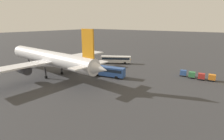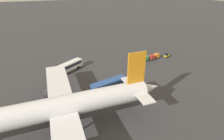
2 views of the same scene
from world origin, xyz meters
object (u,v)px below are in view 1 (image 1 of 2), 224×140
airplane (50,58)px  worker_person (130,60)px  shuttle_bus_far (108,71)px  cargo_cart_orange (212,77)px  cargo_cart_green (192,75)px  cargo_cart_red (201,76)px  cargo_cart_blue (183,73)px  shuttle_bus_near (116,59)px

airplane → worker_person: bearing=-105.2°
airplane → shuttle_bus_far: bearing=-144.7°
cargo_cart_orange → shuttle_bus_far: bearing=28.5°
worker_person → cargo_cart_orange: (-33.25, 7.95, 0.32)m
cargo_cart_green → cargo_cart_red: bearing=178.4°
worker_person → cargo_cart_orange: 34.18m
airplane → cargo_cart_red: size_ratio=22.23×
shuttle_bus_far → cargo_cart_red: bearing=-161.1°
cargo_cart_blue → shuttle_bus_far: bearing=37.7°
cargo_cart_red → cargo_cart_blue: bearing=-6.4°
cargo_cart_green → cargo_cart_blue: same height
shuttle_bus_far → airplane: bearing=21.6°
shuttle_bus_near → cargo_cart_red: shuttle_bus_near is taller
cargo_cart_orange → cargo_cart_red: same height
worker_person → airplane: bearing=72.2°
shuttle_bus_near → cargo_cart_orange: shuttle_bus_near is taller
airplane → cargo_cart_orange: (-43.97, -25.41, -4.70)m
airplane → cargo_cart_blue: 43.99m
shuttle_bus_near → cargo_cart_blue: size_ratio=5.51×
cargo_cart_blue → shuttle_bus_near: bearing=-4.2°
shuttle_bus_far → worker_person: bearing=-88.1°
shuttle_bus_far → cargo_cart_blue: size_ratio=5.11×
airplane → worker_person: airplane is taller
worker_person → cargo_cart_orange: bearing=166.6°
airplane → cargo_cart_blue: size_ratio=22.23×
cargo_cart_orange → cargo_cart_red: (2.79, 0.65, 0.00)m
airplane → cargo_cart_red: (-41.18, -24.76, -4.70)m
cargo_cart_red → cargo_cart_green: (2.79, -0.08, 0.00)m
cargo_cart_green → cargo_cart_blue: 2.84m
cargo_cart_red → cargo_cart_green: bearing=-1.6°
worker_person → cargo_cart_green: size_ratio=0.78×
airplane → cargo_cart_green: size_ratio=22.23×
worker_person → cargo_cart_red: (-30.46, 8.60, 0.32)m
shuttle_bus_near → cargo_cart_orange: (-37.14, 2.07, -0.72)m
airplane → shuttle_bus_near: size_ratio=4.03×
shuttle_bus_far → cargo_cart_blue: shuttle_bus_far is taller
airplane → cargo_cart_green: bearing=-144.5°
cargo_cart_green → cargo_cart_blue: size_ratio=1.00×
cargo_cart_green → cargo_cart_orange: bearing=-174.1°
worker_person → cargo_cart_red: 31.65m
worker_person → cargo_cart_blue: cargo_cart_blue is taller
shuttle_bus_near → cargo_cart_blue: 28.87m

